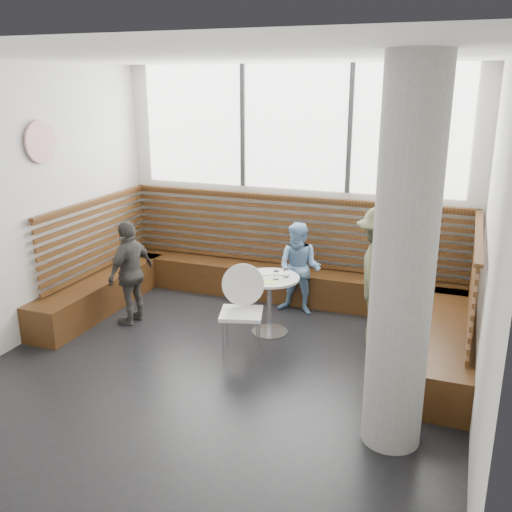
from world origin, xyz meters
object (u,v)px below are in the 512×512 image
at_px(cafe_chair, 244,303).
at_px(child_back, 299,269).
at_px(concrete_column, 404,263).
at_px(adult_man, 381,276).
at_px(cafe_table, 270,293).
at_px(child_left, 131,272).

bearing_deg(cafe_chair, child_back, 62.90).
distance_m(concrete_column, adult_man, 2.11).
relative_size(cafe_table, cafe_chair, 0.73).
xyz_separation_m(concrete_column, child_back, (-1.55, 2.43, -0.98)).
distance_m(cafe_chair, child_left, 1.67).
bearing_deg(child_back, cafe_table, -98.61).
xyz_separation_m(cafe_chair, child_left, (-1.65, 0.28, 0.07)).
bearing_deg(adult_man, child_left, 95.92).
height_order(cafe_table, child_back, child_back).
bearing_deg(child_back, concrete_column, -54.92).
xyz_separation_m(concrete_column, child_left, (-3.46, 1.39, -0.93)).
bearing_deg(cafe_chair, child_left, 154.22).
distance_m(concrete_column, cafe_chair, 2.35).
distance_m(cafe_chair, child_back, 1.35).
height_order(adult_man, child_back, adult_man).
bearing_deg(cafe_table, child_back, 78.87).
xyz_separation_m(cafe_table, child_left, (-1.76, -0.29, 0.14)).
bearing_deg(cafe_table, child_left, -170.64).
bearing_deg(cafe_table, concrete_column, -44.67).
height_order(cafe_chair, child_back, child_back).
bearing_deg(cafe_table, cafe_chair, -100.76).
relative_size(adult_man, child_back, 1.34).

